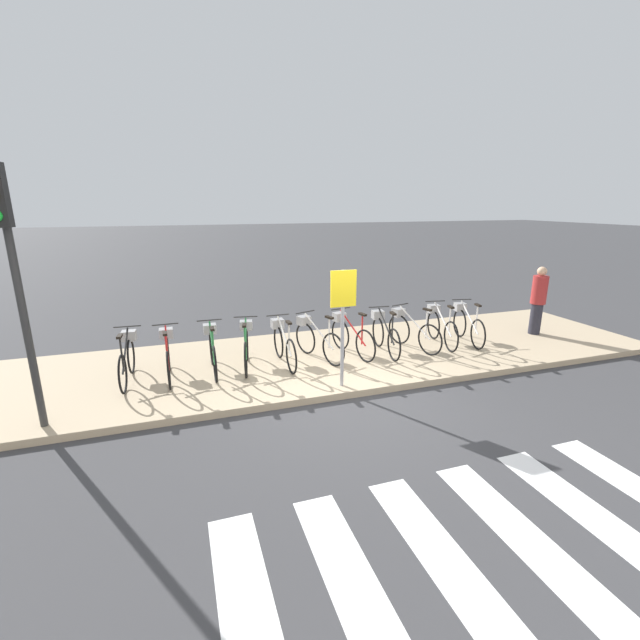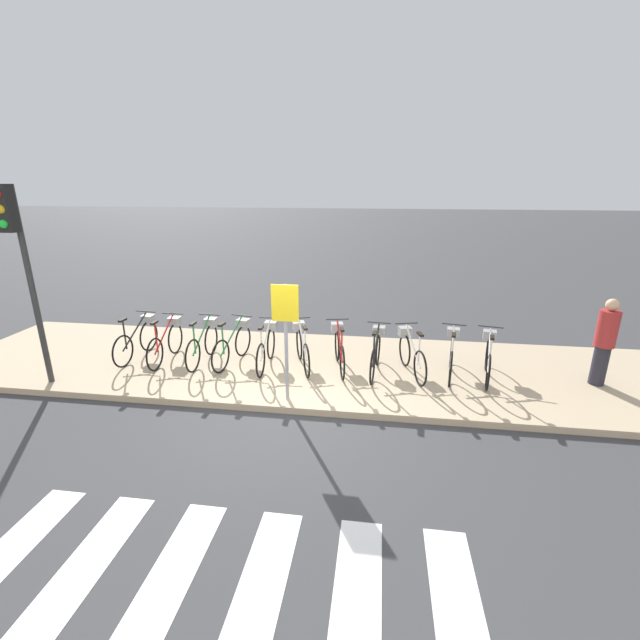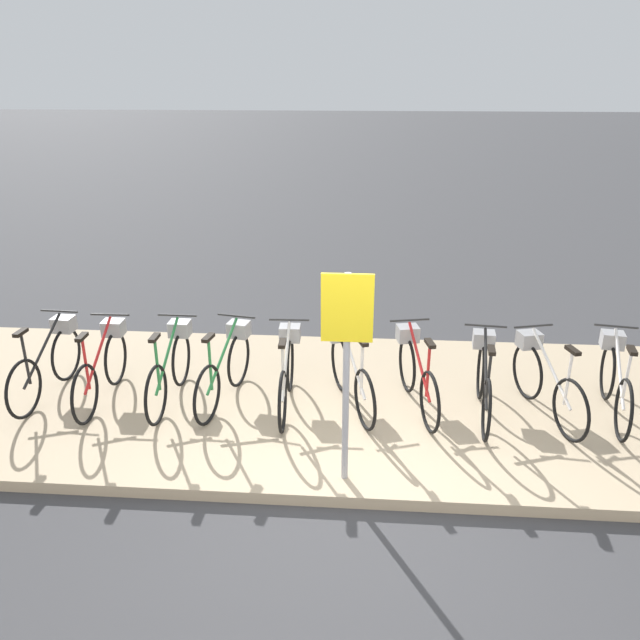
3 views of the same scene
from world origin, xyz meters
The scene contains 16 objects.
ground_plane centered at (0.00, 0.00, 0.00)m, with size 120.00×120.00×0.00m, color #38383A.
sidewalk centered at (0.00, 1.79, 0.06)m, with size 14.66×3.59×0.12m.
parked_bicycle_0 centered at (-3.52, 1.71, 0.55)m, with size 0.46×1.56×0.96m.
parked_bicycle_1 centered at (-2.84, 1.64, 0.55)m, with size 0.46×1.56×0.96m.
parked_bicycle_2 centered at (-2.07, 1.68, 0.55)m, with size 0.46×1.56×0.96m.
parked_bicycle_3 centered at (-1.43, 1.72, 0.55)m, with size 0.47×1.54×0.96m.
parked_bicycle_4 centered at (-0.73, 1.64, 0.55)m, with size 0.46×1.56×0.96m.
parked_bicycle_5 centered at (-0.04, 1.72, 0.55)m, with size 0.65×1.49×0.96m.
parked_bicycle_6 centered at (0.70, 1.74, 0.55)m, with size 0.50×1.54×0.96m.
parked_bicycle_7 centered at (1.43, 1.63, 0.55)m, with size 0.46×1.56×0.96m.
parked_bicycle_8 centered at (2.09, 1.67, 0.55)m, with size 0.56×1.52×0.96m.
parked_bicycle_9 centered at (2.86, 1.72, 0.55)m, with size 0.46×1.55×0.96m.
parked_bicycle_10 centered at (3.52, 1.67, 0.55)m, with size 0.49×1.54×0.96m.
pedestrian centered at (5.45, 1.65, 0.96)m, with size 0.34×0.34×1.61m.
traffic_light centered at (-4.52, 0.24, 2.64)m, with size 0.24×0.40×3.50m.
sign_post centered at (-0.03, 0.29, 1.49)m, with size 0.44×0.07×2.00m.
Camera 1 is at (-2.55, -6.03, 3.16)m, focal length 24.00 mm.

